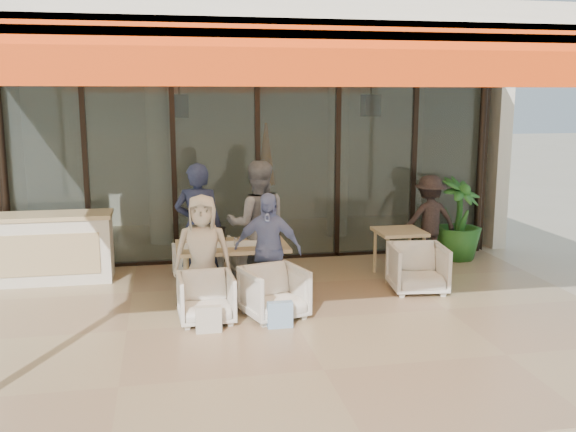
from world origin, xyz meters
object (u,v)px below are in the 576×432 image
at_px(chair_near_left, 206,296).
at_px(potted_palm, 458,220).
at_px(chair_far_right, 253,255).
at_px(side_table, 399,237).
at_px(diner_periwinkle, 268,250).
at_px(diner_cream, 203,253).
at_px(diner_navy, 198,227).
at_px(dining_table, 231,248).
at_px(standing_woman, 429,219).
at_px(chair_near_right, 274,290).
at_px(host_counter, 49,248).
at_px(chair_far_left, 198,260).
at_px(diner_grey, 257,224).
at_px(side_chair, 418,266).

relative_size(chair_near_left, potted_palm, 0.49).
xyz_separation_m(chair_far_right, side_table, (2.15, -0.49, 0.30)).
bearing_deg(chair_far_right, diner_periwinkle, 83.72).
bearing_deg(potted_palm, diner_cream, -158.19).
bearing_deg(diner_navy, chair_near_left, 101.46).
xyz_separation_m(dining_table, diner_cream, (-0.41, -0.46, 0.07)).
distance_m(diner_periwinkle, standing_woman, 3.40).
xyz_separation_m(chair_near_right, diner_navy, (-0.84, 1.40, 0.55)).
bearing_deg(host_counter, chair_far_left, -6.08).
height_order(dining_table, chair_near_left, dining_table).
bearing_deg(dining_table, chair_far_right, 65.73).
distance_m(dining_table, side_table, 2.62).
bearing_deg(standing_woman, dining_table, 18.90).
distance_m(chair_near_left, diner_periwinkle, 1.06).
bearing_deg(chair_near_right, standing_woman, 18.96).
bearing_deg(chair_far_left, diner_periwinkle, 102.79).
bearing_deg(standing_woman, potted_palm, -174.47).
distance_m(chair_far_left, potted_palm, 4.38).
xyz_separation_m(chair_far_left, potted_palm, (4.35, 0.34, 0.39)).
bearing_deg(host_counter, chair_far_right, -4.38).
bearing_deg(dining_table, side_table, 9.95).
height_order(chair_far_right, chair_near_right, chair_near_right).
xyz_separation_m(chair_near_left, potted_palm, (4.35, 2.24, 0.36)).
bearing_deg(chair_near_left, diner_grey, 56.23).
relative_size(chair_far_right, potted_palm, 0.49).
bearing_deg(diner_cream, diner_grey, 54.28).
bearing_deg(side_table, dining_table, -170.05).
distance_m(chair_near_left, potted_palm, 4.91).
xyz_separation_m(diner_periwinkle, side_chair, (2.15, 0.16, -0.37)).
bearing_deg(diner_navy, diner_grey, -168.54).
bearing_deg(chair_near_right, diner_grey, 72.61).
bearing_deg(host_counter, standing_woman, 0.47).
xyz_separation_m(diner_grey, diner_cream, (-0.84, -0.90, -0.16)).
bearing_deg(side_table, diner_navy, -179.84).
bearing_deg(diner_periwinkle, potted_palm, 44.75).
bearing_deg(side_chair, diner_cream, -170.11).
relative_size(diner_periwinkle, side_chair, 1.98).
relative_size(diner_periwinkle, side_table, 2.03).
xyz_separation_m(standing_woman, potted_palm, (0.55, 0.06, -0.03)).
height_order(dining_table, side_chair, dining_table).
bearing_deg(chair_far_right, side_table, 160.88).
bearing_deg(diner_cream, host_counter, 150.19).
bearing_deg(chair_far_right, diner_navy, 24.49).
xyz_separation_m(dining_table, side_chair, (2.58, -0.30, -0.31)).
distance_m(diner_cream, side_chair, 3.02).
relative_size(host_counter, chair_near_left, 2.73).
relative_size(chair_far_right, chair_near_left, 1.01).
bearing_deg(potted_palm, chair_near_left, -152.75).
xyz_separation_m(dining_table, chair_far_left, (-0.41, 0.94, -0.38)).
xyz_separation_m(chair_near_left, standing_woman, (3.80, 2.18, 0.39)).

